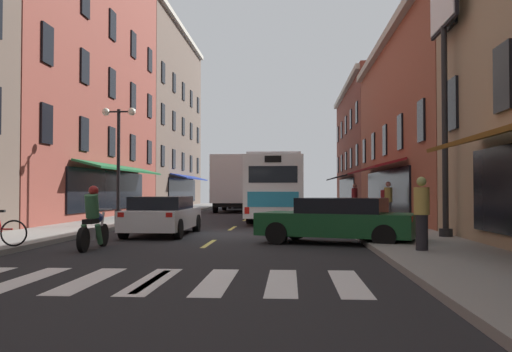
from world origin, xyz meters
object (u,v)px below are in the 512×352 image
object	(u,v)px
transit_bus	(278,188)
sedan_near	(338,220)
sedan_mid	(242,200)
street_lamp_twin	(118,159)
pedestrian_far	(355,198)
sedan_far	(163,215)
pedestrian_near	(388,200)
pedestrian_mid	(422,212)
box_truck	(234,184)
motorcycle_rider	(93,222)
billboard_sign	(444,42)

from	to	relation	value
transit_bus	sedan_near	bearing A→B (deg)	-81.20
sedan_mid	street_lamp_twin	bearing A→B (deg)	-96.14
transit_bus	pedestrian_far	world-z (taller)	transit_bus
sedan_far	pedestrian_near	world-z (taller)	pedestrian_near
transit_bus	pedestrian_near	world-z (taller)	transit_bus
pedestrian_mid	street_lamp_twin	world-z (taller)	street_lamp_twin
pedestrian_near	transit_bus	bearing A→B (deg)	-109.80
box_truck	pedestrian_far	world-z (taller)	box_truck
pedestrian_mid	street_lamp_twin	bearing A→B (deg)	128.70
sedan_far	pedestrian_near	bearing A→B (deg)	35.85
pedestrian_near	pedestrian_far	world-z (taller)	pedestrian_far
pedestrian_near	pedestrian_far	distance (m)	8.81
pedestrian_mid	pedestrian_far	distance (m)	20.84
pedestrian_mid	pedestrian_far	size ratio (longest dim) A/B	0.95
transit_bus	motorcycle_rider	distance (m)	15.63
street_lamp_twin	pedestrian_mid	bearing A→B (deg)	-42.03
sedan_near	motorcycle_rider	size ratio (longest dim) A/B	2.30
pedestrian_mid	pedestrian_far	world-z (taller)	pedestrian_far
pedestrian_mid	sedan_mid	bearing A→B (deg)	92.42
motorcycle_rider	pedestrian_near	size ratio (longest dim) A/B	1.15
billboard_sign	sedan_near	xyz separation A→B (m)	(-3.34, -1.03, -5.39)
box_truck	sedan_mid	distance (m)	8.78
sedan_far	billboard_sign	bearing A→B (deg)	-10.73
billboard_sign	sedan_far	world-z (taller)	billboard_sign
billboard_sign	pedestrian_mid	bearing A→B (deg)	-112.72
sedan_near	sedan_mid	world-z (taller)	sedan_mid
billboard_sign	transit_bus	xyz separation A→B (m)	(-5.36, 12.02, -4.38)
box_truck	sedan_near	world-z (taller)	box_truck
sedan_mid	motorcycle_rider	world-z (taller)	motorcycle_rider
sedan_mid	pedestrian_mid	bearing A→B (deg)	-78.31
sedan_mid	pedestrian_mid	distance (m)	36.06
motorcycle_rider	street_lamp_twin	distance (m)	8.60
motorcycle_rider	sedan_far	bearing A→B (deg)	80.92
sedan_far	pedestrian_mid	size ratio (longest dim) A/B	2.70
sedan_near	pedestrian_near	xyz separation A→B (m)	(3.04, 9.11, 0.41)
sedan_mid	motorcycle_rider	distance (m)	34.30
motorcycle_rider	street_lamp_twin	size ratio (longest dim) A/B	0.43
transit_bus	pedestrian_far	distance (m)	6.72
pedestrian_mid	billboard_sign	bearing A→B (deg)	58.00
billboard_sign	transit_bus	world-z (taller)	billboard_sign
pedestrian_far	box_truck	bearing A→B (deg)	37.75
sedan_far	motorcycle_rider	bearing A→B (deg)	-99.08
transit_bus	sedan_far	size ratio (longest dim) A/B	2.62
street_lamp_twin	transit_bus	bearing A→B (deg)	46.82
transit_bus	pedestrian_mid	bearing A→B (deg)	-76.90
transit_bus	sedan_mid	world-z (taller)	transit_bus
billboard_sign	pedestrian_far	distance (m)	17.62
sedan_far	pedestrian_near	size ratio (longest dim) A/B	2.57
pedestrian_far	transit_bus	bearing A→B (deg)	120.26
box_truck	motorcycle_rider	distance (m)	25.67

